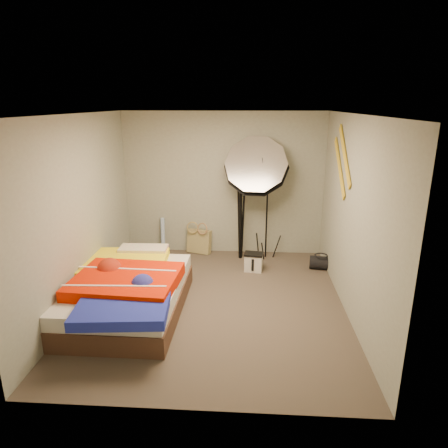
# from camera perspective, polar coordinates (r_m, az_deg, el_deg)

# --- Properties ---
(floor) EXTENTS (4.00, 4.00, 0.00)m
(floor) POSITION_cam_1_polar(r_m,az_deg,el_deg) (5.58, -1.45, -11.18)
(floor) COLOR #4E4438
(floor) RESTS_ON ground
(ceiling) EXTENTS (4.00, 4.00, 0.00)m
(ceiling) POSITION_cam_1_polar(r_m,az_deg,el_deg) (4.92, -1.67, 15.44)
(ceiling) COLOR silver
(ceiling) RESTS_ON wall_back
(wall_back) EXTENTS (3.50, 0.00, 3.50)m
(wall_back) POSITION_cam_1_polar(r_m,az_deg,el_deg) (7.05, -0.08, 5.68)
(wall_back) COLOR #989F8F
(wall_back) RESTS_ON floor
(wall_front) EXTENTS (3.50, 0.00, 3.50)m
(wall_front) POSITION_cam_1_polar(r_m,az_deg,el_deg) (3.24, -4.76, -8.34)
(wall_front) COLOR #989F8F
(wall_front) RESTS_ON floor
(wall_left) EXTENTS (0.00, 4.00, 4.00)m
(wall_left) POSITION_cam_1_polar(r_m,az_deg,el_deg) (5.54, -19.88, 1.51)
(wall_left) COLOR #989F8F
(wall_left) RESTS_ON floor
(wall_right) EXTENTS (0.00, 4.00, 4.00)m
(wall_right) POSITION_cam_1_polar(r_m,az_deg,el_deg) (5.25, 17.84, 0.88)
(wall_right) COLOR #989F8F
(wall_right) RESTS_ON floor
(tote_bag) EXTENTS (0.47, 0.31, 0.44)m
(tote_bag) POSITION_cam_1_polar(r_m,az_deg,el_deg) (7.27, -3.56, -2.47)
(tote_bag) COLOR tan
(tote_bag) RESTS_ON floor
(wrapping_roll) EXTENTS (0.10, 0.19, 0.64)m
(wrapping_roll) POSITION_cam_1_polar(r_m,az_deg,el_deg) (7.35, -8.73, -1.59)
(wrapping_roll) COLOR #5286D5
(wrapping_roll) RESTS_ON floor
(camera_case) EXTENTS (0.30, 0.23, 0.28)m
(camera_case) POSITION_cam_1_polar(r_m,az_deg,el_deg) (6.53, 4.23, -5.52)
(camera_case) COLOR silver
(camera_case) RESTS_ON floor
(duffel_bag) EXTENTS (0.39, 0.27, 0.22)m
(duffel_bag) POSITION_cam_1_polar(r_m,az_deg,el_deg) (6.77, 13.64, -5.40)
(duffel_bag) COLOR black
(duffel_bag) RESTS_ON floor
(wall_stripe_upper) EXTENTS (0.02, 0.91, 0.78)m
(wall_stripe_upper) POSITION_cam_1_polar(r_m,az_deg,el_deg) (5.68, 16.86, 9.37)
(wall_stripe_upper) COLOR gold
(wall_stripe_upper) RESTS_ON wall_right
(wall_stripe_lower) EXTENTS (0.02, 0.91, 0.78)m
(wall_stripe_lower) POSITION_cam_1_polar(r_m,az_deg,el_deg) (5.95, 16.17, 7.80)
(wall_stripe_lower) COLOR gold
(wall_stripe_lower) RESTS_ON wall_right
(bed) EXTENTS (1.45, 2.21, 0.59)m
(bed) POSITION_cam_1_polar(r_m,az_deg,el_deg) (5.38, -13.64, -9.30)
(bed) COLOR #4E3124
(bed) RESTS_ON floor
(photo_umbrella) EXTENTS (1.35, 1.04, 2.23)m
(photo_umbrella) POSITION_cam_1_polar(r_m,az_deg,el_deg) (6.63, 4.67, 8.00)
(photo_umbrella) COLOR black
(photo_umbrella) RESTS_ON floor
(camera_tripod) EXTENTS (0.10, 0.10, 1.42)m
(camera_tripod) POSITION_cam_1_polar(r_m,az_deg,el_deg) (6.83, 2.43, 1.51)
(camera_tripod) COLOR black
(camera_tripod) RESTS_ON floor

